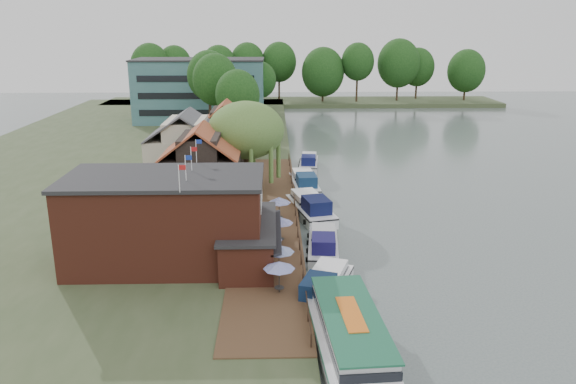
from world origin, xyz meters
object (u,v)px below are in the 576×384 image
object	(u,v)px
cottage_c	(226,133)
cruiser_4	(309,161)
willow	(247,147)
umbrella_3	(280,230)
cottage_b	(187,147)
hotel_block	(200,90)
cruiser_2	(311,205)
umbrella_2	(269,248)
cruiser_1	(323,241)
tour_boat	(353,343)
umbrella_0	(279,277)
umbrella_4	(265,225)
cruiser_0	(325,283)
umbrella_1	(279,260)
cruiser_3	(304,180)
swan	(349,333)
umbrella_5	(279,209)
cottage_a	(202,167)
pub	(191,219)

from	to	relation	value
cottage_c	cruiser_4	size ratio (longest dim) A/B	0.95
willow	umbrella_3	distance (m)	17.08
cottage_b	cruiser_4	bearing A→B (deg)	33.18
hotel_block	cruiser_2	bearing A→B (deg)	-72.09
umbrella_2	cruiser_1	size ratio (longest dim) A/B	0.26
tour_boat	hotel_block	bearing A→B (deg)	98.97
umbrella_0	umbrella_4	distance (m)	10.95
cruiser_0	tour_boat	distance (m)	8.93
cottage_b	cruiser_4	distance (m)	19.02
cottage_b	cruiser_0	distance (m)	33.05
cottage_c	cruiser_2	distance (m)	22.86
umbrella_3	cruiser_4	bearing A→B (deg)	81.95
umbrella_1	cruiser_1	xyz separation A→B (m)	(3.98, 6.70, -1.19)
cruiser_0	cruiser_4	world-z (taller)	cruiser_0
willow	cruiser_3	bearing A→B (deg)	30.23
swan	umbrella_5	bearing A→B (deg)	102.39
cottage_b	cruiser_3	distance (m)	14.89
umbrella_2	cruiser_0	size ratio (longest dim) A/B	0.25
umbrella_4	cruiser_3	distance (m)	19.44
umbrella_4	cruiser_1	bearing A→B (deg)	-12.18
umbrella_1	cruiser_4	bearing A→B (deg)	83.04
cruiser_3	cottage_a	bearing A→B (deg)	-146.10
pub	cottage_c	size ratio (longest dim) A/B	2.35
cottage_c	umbrella_3	size ratio (longest dim) A/B	3.58
cruiser_4	tour_boat	distance (m)	48.58
cruiser_2	cottage_b	bearing A→B (deg)	129.06
umbrella_5	cruiser_2	world-z (taller)	umbrella_5
umbrella_4	swan	size ratio (longest dim) A/B	5.40
umbrella_1	umbrella_5	xyz separation A→B (m)	(0.15, 12.35, 0.00)
umbrella_3	cruiser_0	size ratio (longest dim) A/B	0.25
cruiser_4	cottage_a	bearing A→B (deg)	-116.37
cruiser_1	swan	bearing A→B (deg)	-83.50
willow	umbrella_1	distance (m)	23.31
tour_boat	umbrella_5	bearing A→B (deg)	96.19
umbrella_3	swan	world-z (taller)	umbrella_3
cruiser_2	cruiser_4	world-z (taller)	cruiser_2
pub	willow	world-z (taller)	willow
cottage_c	tour_boat	distance (m)	48.84
pub	umbrella_2	bearing A→B (deg)	-2.51
cottage_b	umbrella_1	bearing A→B (deg)	-68.52
cruiser_1	swan	distance (m)	13.94
cruiser_1	cottage_a	bearing A→B (deg)	141.78
umbrella_1	swan	size ratio (longest dim) A/B	5.40
umbrella_0	cruiser_2	world-z (taller)	umbrella_0
cottage_b	willow	world-z (taller)	willow
cottage_b	cruiser_0	size ratio (longest dim) A/B	1.01
hotel_block	cruiser_2	size ratio (longest dim) A/B	2.41
cottage_a	umbrella_4	world-z (taller)	cottage_a
pub	umbrella_5	distance (m)	12.17
umbrella_1	swan	xyz separation A→B (m)	(4.45, -7.20, -2.07)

